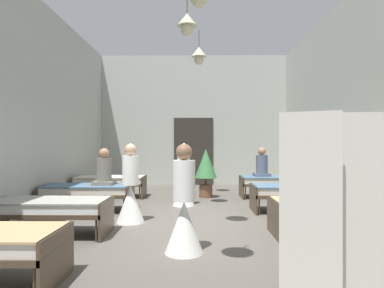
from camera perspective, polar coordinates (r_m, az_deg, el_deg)
The scene contains 15 objects.
ground_plane at distance 6.44m, azimuth -0.19°, elevation -13.62°, with size 7.24×11.93×0.10m, color #59544C.
room_shell at distance 7.69m, azimuth -0.02°, elevation 6.49°, with size 7.04×11.53×4.65m.
bed_left_row_1 at distance 5.90m, azimuth -23.31°, elevation -10.04°, with size 1.90×0.84×0.57m.
bed_right_row_1 at distance 5.83m, azimuth 22.95°, elevation -10.17°, with size 1.90×0.84×0.57m.
bed_left_row_2 at distance 7.66m, azimuth -17.46°, elevation -7.71°, with size 1.90×0.84×0.57m.
bed_right_row_2 at distance 7.60m, azimuth 17.47°, elevation -7.77°, with size 1.90×0.84×0.57m.
bed_left_row_3 at distance 9.47m, azimuth -13.85°, elevation -6.22°, with size 1.90×0.84×0.57m.
bed_right_row_3 at distance 9.42m, azimuth 14.11°, elevation -6.25°, with size 1.90×0.84×0.57m.
nurse_near_aisle at distance 7.96m, azimuth -1.45°, elevation -6.75°, with size 0.52×0.52×1.49m.
nurse_mid_aisle at distance 6.38m, azimuth -10.51°, elevation -8.45°, with size 0.52×0.52×1.49m.
nurse_far_aisle at distance 4.57m, azimuth -1.37°, elevation -11.86°, with size 0.52×0.52×1.49m.
patient_seated_primary at distance 7.54m, azimuth -14.85°, elevation -4.54°, with size 0.44×0.44×0.80m.
patient_seated_secondary at distance 9.40m, azimuth 11.89°, elevation -3.63°, with size 0.44×0.44×0.80m.
potted_plant at distance 9.13m, azimuth 2.39°, elevation -3.96°, with size 0.60×0.60×1.33m.
privacy_screen at distance 2.73m, azimuth 28.03°, elevation -13.14°, with size 1.25×0.19×1.70m.
Camera 1 is at (0.10, -6.26, 1.47)m, focal length 31.07 mm.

